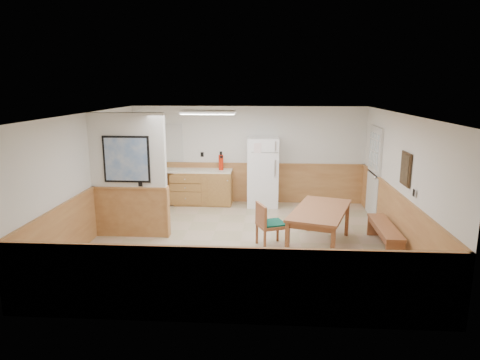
# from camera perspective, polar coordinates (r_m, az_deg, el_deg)

# --- Properties ---
(ground) EXTENTS (6.00, 6.00, 0.00)m
(ground) POSITION_cam_1_polar(r_m,az_deg,el_deg) (8.53, 0.13, -8.17)
(ground) COLOR tan
(ground) RESTS_ON ground
(ceiling) EXTENTS (6.00, 6.00, 0.02)m
(ceiling) POSITION_cam_1_polar(r_m,az_deg,el_deg) (8.00, 0.14, 8.85)
(ceiling) COLOR white
(ceiling) RESTS_ON back_wall
(back_wall) EXTENTS (6.00, 0.02, 2.50)m
(back_wall) POSITION_cam_1_polar(r_m,az_deg,el_deg) (11.12, 1.08, 3.37)
(back_wall) COLOR silver
(back_wall) RESTS_ON ground
(right_wall) EXTENTS (0.02, 6.00, 2.50)m
(right_wall) POSITION_cam_1_polar(r_m,az_deg,el_deg) (8.54, 20.67, -0.21)
(right_wall) COLOR silver
(right_wall) RESTS_ON ground
(left_wall) EXTENTS (0.02, 6.00, 2.50)m
(left_wall) POSITION_cam_1_polar(r_m,az_deg,el_deg) (8.87, -19.59, 0.32)
(left_wall) COLOR silver
(left_wall) RESTS_ON ground
(wainscot_back) EXTENTS (6.00, 0.04, 1.00)m
(wainscot_back) POSITION_cam_1_polar(r_m,az_deg,el_deg) (11.24, 1.06, -0.42)
(wainscot_back) COLOR tan
(wainscot_back) RESTS_ON ground
(wainscot_right) EXTENTS (0.04, 6.00, 1.00)m
(wainscot_right) POSITION_cam_1_polar(r_m,az_deg,el_deg) (8.71, 20.17, -5.03)
(wainscot_right) COLOR tan
(wainscot_right) RESTS_ON ground
(wainscot_left) EXTENTS (0.04, 6.00, 1.00)m
(wainscot_left) POSITION_cam_1_polar(r_m,az_deg,el_deg) (9.04, -19.13, -4.33)
(wainscot_left) COLOR tan
(wainscot_left) RESTS_ON ground
(partition_wall) EXTENTS (1.50, 0.20, 2.50)m
(partition_wall) POSITION_cam_1_polar(r_m,az_deg,el_deg) (8.79, -14.59, 0.42)
(partition_wall) COLOR silver
(partition_wall) RESTS_ON ground
(kitchen_counter) EXTENTS (2.20, 0.61, 1.00)m
(kitchen_counter) POSITION_cam_1_polar(r_m,az_deg,el_deg) (11.08, -5.27, -0.87)
(kitchen_counter) COLOR #A37D3A
(kitchen_counter) RESTS_ON ground
(exterior_door) EXTENTS (0.07, 1.02, 2.15)m
(exterior_door) POSITION_cam_1_polar(r_m,az_deg,el_deg) (10.36, 17.41, 1.01)
(exterior_door) COLOR silver
(exterior_door) RESTS_ON ground
(kitchen_window) EXTENTS (0.80, 0.04, 1.00)m
(kitchen_window) POSITION_cam_1_polar(r_m,az_deg,el_deg) (11.34, -9.62, 4.91)
(kitchen_window) COLOR silver
(kitchen_window) RESTS_ON back_wall
(wall_painting) EXTENTS (0.04, 0.50, 0.60)m
(wall_painting) POSITION_cam_1_polar(r_m,az_deg,el_deg) (8.19, 21.20, 1.38)
(wall_painting) COLOR #382716
(wall_painting) RESTS_ON right_wall
(fluorescent_fixture) EXTENTS (1.20, 0.30, 0.09)m
(fluorescent_fixture) POSITION_cam_1_polar(r_m,az_deg,el_deg) (9.37, -4.32, 9.01)
(fluorescent_fixture) COLOR silver
(fluorescent_fixture) RESTS_ON ceiling
(refrigerator) EXTENTS (0.79, 0.73, 1.75)m
(refrigerator) POSITION_cam_1_polar(r_m,az_deg,el_deg) (10.81, 3.02, 1.07)
(refrigerator) COLOR white
(refrigerator) RESTS_ON ground
(dining_table) EXTENTS (1.43, 2.01, 0.75)m
(dining_table) POSITION_cam_1_polar(r_m,az_deg,el_deg) (8.17, 10.63, -4.44)
(dining_table) COLOR #A1633B
(dining_table) RESTS_ON ground
(dining_bench) EXTENTS (0.36, 1.55, 0.45)m
(dining_bench) POSITION_cam_1_polar(r_m,az_deg,el_deg) (8.52, 18.74, -6.44)
(dining_bench) COLOR #A1633B
(dining_bench) RESTS_ON ground
(dining_chair) EXTENTS (0.81, 0.68, 0.85)m
(dining_chair) POSITION_cam_1_polar(r_m,az_deg,el_deg) (8.12, 3.62, -5.58)
(dining_chair) COLOR #A1633B
(dining_chair) RESTS_ON ground
(fire_extinguisher) EXTENTS (0.15, 0.15, 0.48)m
(fire_extinguisher) POSITION_cam_1_polar(r_m,az_deg,el_deg) (10.90, -2.55, 2.43)
(fire_extinguisher) COLOR red
(fire_extinguisher) RESTS_ON kitchen_counter
(soap_bottle) EXTENTS (0.08, 0.08, 0.25)m
(soap_bottle) POSITION_cam_1_polar(r_m,az_deg,el_deg) (11.18, -10.09, 2.06)
(soap_bottle) COLOR #198E35
(soap_bottle) RESTS_ON kitchen_counter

